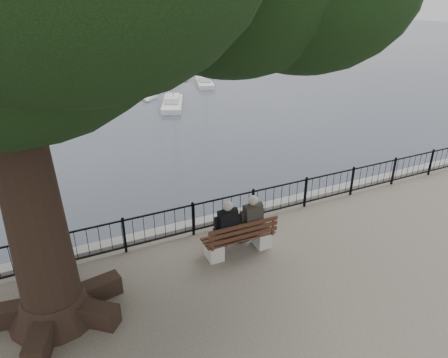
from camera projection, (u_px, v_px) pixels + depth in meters
harbor at (217, 233)px, 12.81m from camera, size 260.00×260.00×1.20m
railing at (224, 211)px, 11.96m from camera, size 22.06×0.06×1.00m
bench at (239, 241)px, 10.81m from camera, size 2.02×0.64×1.06m
person_left at (225, 229)px, 10.59m from camera, size 0.50×0.83×1.68m
person_right at (250, 223)px, 10.88m from camera, size 0.50×0.83×1.68m
lion_monument at (77, 42)px, 51.31m from camera, size 6.02×6.02×8.87m
sailboat_c at (172, 102)px, 29.64m from camera, size 3.12×5.11×10.02m
sailboat_d at (204, 82)px, 37.18m from camera, size 2.76×5.03×8.79m
sailboat_f at (116, 79)px, 38.00m from camera, size 3.32×5.52×11.23m
sailboat_g at (155, 67)px, 44.91m from camera, size 2.32×6.30×12.29m
sailboat_h at (45, 70)px, 42.46m from camera, size 1.96×5.84×14.37m
far_shore at (173, 16)px, 84.14m from camera, size 30.00×8.60×9.18m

